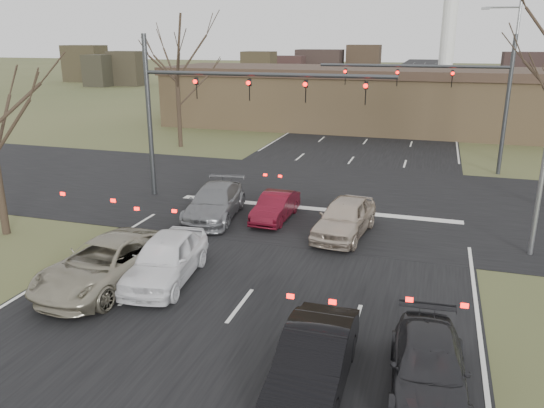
% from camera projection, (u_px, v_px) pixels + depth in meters
% --- Properties ---
extents(ground, '(360.00, 360.00, 0.00)m').
position_uv_depth(ground, '(198.00, 361.00, 13.34)').
color(ground, '#3E4625').
rests_on(ground, ground).
extents(road_main, '(14.00, 300.00, 0.02)m').
position_uv_depth(road_main, '(396.00, 102.00, 68.02)').
color(road_main, black).
rests_on(road_main, ground).
extents(road_cross, '(200.00, 14.00, 0.02)m').
position_uv_depth(road_cross, '(323.00, 197.00, 27.00)').
color(road_cross, black).
rests_on(road_cross, ground).
extents(building, '(42.40, 10.40, 5.30)m').
position_uv_depth(building, '(400.00, 99.00, 46.61)').
color(building, '#8D714C').
rests_on(building, ground).
extents(mast_arm_near, '(12.12, 0.24, 8.00)m').
position_uv_depth(mast_arm_near, '(209.00, 98.00, 25.15)').
color(mast_arm_near, '#383A3D').
rests_on(mast_arm_near, ground).
extents(mast_arm_far, '(11.12, 0.24, 8.00)m').
position_uv_depth(mast_arm_far, '(457.00, 87.00, 31.05)').
color(mast_arm_far, '#383A3D').
rests_on(mast_arm_far, ground).
extents(streetlight_right_far, '(2.34, 0.25, 10.00)m').
position_uv_depth(streetlight_right_far, '(509.00, 74.00, 33.64)').
color(streetlight_right_far, gray).
rests_on(streetlight_right_far, ground).
extents(tree_left_far, '(5.70, 5.70, 9.50)m').
position_uv_depth(tree_left_far, '(175.00, 45.00, 37.60)').
color(tree_left_far, black).
rests_on(tree_left_far, ground).
extents(car_silver_suv, '(2.95, 5.64, 1.51)m').
position_uv_depth(car_silver_suv, '(106.00, 263.00, 17.27)').
color(car_silver_suv, gray).
rests_on(car_silver_suv, ground).
extents(car_white_sedan, '(2.35, 4.76, 1.56)m').
position_uv_depth(car_white_sedan, '(166.00, 258.00, 17.60)').
color(car_white_sedan, white).
rests_on(car_white_sedan, ground).
extents(car_black_hatch, '(1.56, 4.34, 1.43)m').
position_uv_depth(car_black_hatch, '(314.00, 360.00, 12.16)').
color(car_black_hatch, black).
rests_on(car_black_hatch, ground).
extents(car_charcoal_sedan, '(1.97, 4.32, 1.23)m').
position_uv_depth(car_charcoal_sedan, '(428.00, 367.00, 12.06)').
color(car_charcoal_sedan, black).
rests_on(car_charcoal_sedan, ground).
extents(car_grey_ahead, '(2.71, 5.26, 1.46)m').
position_uv_depth(car_grey_ahead, '(215.00, 202.00, 23.79)').
color(car_grey_ahead, slate).
rests_on(car_grey_ahead, ground).
extents(car_red_ahead, '(1.38, 3.70, 1.21)m').
position_uv_depth(car_red_ahead, '(275.00, 207.00, 23.59)').
color(car_red_ahead, '#4E0B17').
rests_on(car_red_ahead, ground).
extents(car_silver_ahead, '(2.34, 4.72, 1.54)m').
position_uv_depth(car_silver_ahead, '(345.00, 217.00, 21.65)').
color(car_silver_ahead, '#BDAC99').
rests_on(car_silver_ahead, ground).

